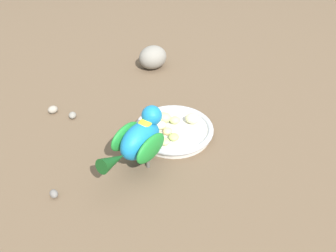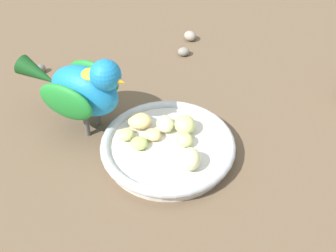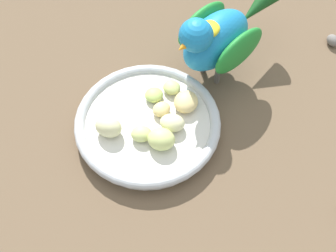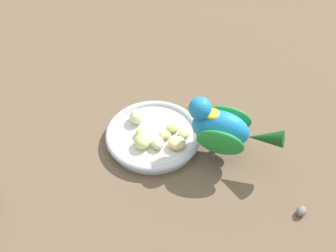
# 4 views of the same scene
# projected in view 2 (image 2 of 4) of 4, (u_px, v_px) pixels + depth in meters

# --- Properties ---
(ground_plane) EXTENTS (4.00, 4.00, 0.00)m
(ground_plane) POSITION_uv_depth(u_px,v_px,m) (150.00, 160.00, 0.58)
(ground_plane) COLOR brown
(feeding_bowl) EXTENTS (0.20, 0.20, 0.03)m
(feeding_bowl) POSITION_uv_depth(u_px,v_px,m) (168.00, 147.00, 0.59)
(feeding_bowl) COLOR beige
(feeding_bowl) RESTS_ON ground_plane
(apple_piece_0) EXTENTS (0.04, 0.04, 0.03)m
(apple_piece_0) POSITION_uv_depth(u_px,v_px,m) (190.00, 159.00, 0.54)
(apple_piece_0) COLOR beige
(apple_piece_0) RESTS_ON feeding_bowl
(apple_piece_1) EXTENTS (0.03, 0.03, 0.01)m
(apple_piece_1) POSITION_uv_depth(u_px,v_px,m) (139.00, 143.00, 0.57)
(apple_piece_1) COLOR #B2CC66
(apple_piece_1) RESTS_ON feeding_bowl
(apple_piece_2) EXTENTS (0.03, 0.04, 0.02)m
(apple_piece_2) POSITION_uv_depth(u_px,v_px,m) (165.00, 124.00, 0.60)
(apple_piece_2) COLOR beige
(apple_piece_2) RESTS_ON feeding_bowl
(apple_piece_3) EXTENTS (0.04, 0.04, 0.03)m
(apple_piece_3) POSITION_uv_depth(u_px,v_px,m) (185.00, 125.00, 0.60)
(apple_piece_3) COLOR #C6D17A
(apple_piece_3) RESTS_ON feeding_bowl
(apple_piece_4) EXTENTS (0.03, 0.03, 0.02)m
(apple_piece_4) POSITION_uv_depth(u_px,v_px,m) (153.00, 135.00, 0.59)
(apple_piece_4) COLOR #E5C67F
(apple_piece_4) RESTS_ON feeding_bowl
(apple_piece_5) EXTENTS (0.03, 0.03, 0.02)m
(apple_piece_5) POSITION_uv_depth(u_px,v_px,m) (185.00, 140.00, 0.58)
(apple_piece_5) COLOR #C6D17A
(apple_piece_5) RESTS_ON feeding_bowl
(apple_piece_6) EXTENTS (0.03, 0.03, 0.01)m
(apple_piece_6) POSITION_uv_depth(u_px,v_px,m) (126.00, 134.00, 0.59)
(apple_piece_6) COLOR #C6D17A
(apple_piece_6) RESTS_ON feeding_bowl
(apple_piece_7) EXTENTS (0.04, 0.04, 0.02)m
(apple_piece_7) POSITION_uv_depth(u_px,v_px,m) (140.00, 121.00, 0.61)
(apple_piece_7) COLOR #E5C67F
(apple_piece_7) RESTS_ON feeding_bowl
(parrot) EXTENTS (0.16, 0.16, 0.14)m
(parrot) POSITION_uv_depth(u_px,v_px,m) (82.00, 88.00, 0.59)
(parrot) COLOR #59544C
(parrot) RESTS_ON ground_plane
(pebble_0) EXTENTS (0.03, 0.02, 0.02)m
(pebble_0) POSITION_uv_depth(u_px,v_px,m) (40.00, 69.00, 0.75)
(pebble_0) COLOR slate
(pebble_0) RESTS_ON ground_plane
(pebble_1) EXTENTS (0.03, 0.03, 0.02)m
(pebble_1) POSITION_uv_depth(u_px,v_px,m) (190.00, 36.00, 0.84)
(pebble_1) COLOR gray
(pebble_1) RESTS_ON ground_plane
(pebble_2) EXTENTS (0.02, 0.02, 0.02)m
(pebble_2) POSITION_uv_depth(u_px,v_px,m) (184.00, 52.00, 0.80)
(pebble_2) COLOR gray
(pebble_2) RESTS_ON ground_plane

